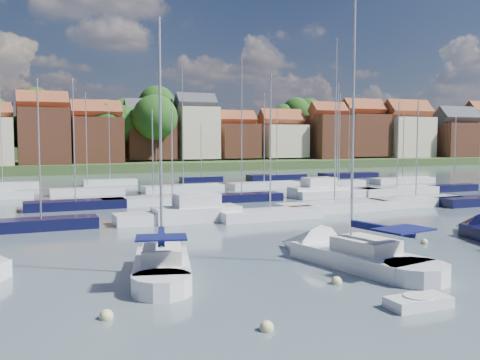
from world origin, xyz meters
name	(u,v)px	position (x,y,z in m)	size (l,w,h in m)	color
ground	(186,195)	(0.00, 40.00, 0.00)	(260.00, 260.00, 0.00)	#43535B
sailboat_left	(162,264)	(-12.10, 5.09, 0.36)	(5.04, 10.21, 13.50)	silver
sailboat_centre	(339,254)	(-2.62, 3.55, 0.35)	(5.24, 12.06, 15.88)	silver
tender	(418,302)	(-4.27, -4.57, 0.22)	(2.60, 1.23, 0.56)	silver
buoy_a	(106,319)	(-15.84, -1.11, 0.00)	(0.52, 0.52, 0.52)	beige
buoy_b	(267,330)	(-10.90, -4.51, 0.00)	(0.51, 0.51, 0.51)	beige
buoy_c	(336,284)	(-5.34, -0.39, 0.00)	(0.51, 0.51, 0.51)	beige
buoy_e	(424,244)	(5.11, 5.48, 0.00)	(0.44, 0.44, 0.44)	beige
marina_field	(215,195)	(1.91, 35.15, 0.43)	(79.62, 41.41, 15.93)	silver
far_shore_town	(95,146)	(2.23, 132.67, 4.61)	(212.46, 90.00, 22.27)	#374924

